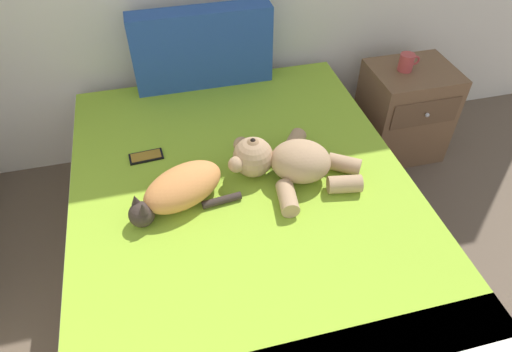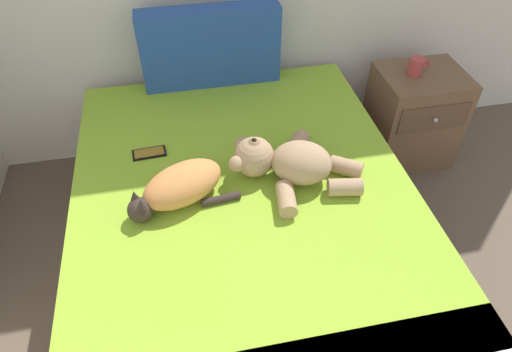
# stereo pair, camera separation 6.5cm
# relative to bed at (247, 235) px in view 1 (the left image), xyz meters

# --- Properties ---
(bed) EXTENTS (1.46, 1.93, 0.53)m
(bed) POSITION_rel_bed_xyz_m (0.00, 0.00, 0.00)
(bed) COLOR brown
(bed) RESTS_ON ground_plane
(patterned_cushion) EXTENTS (0.72, 0.13, 0.41)m
(patterned_cushion) POSITION_rel_bed_xyz_m (-0.02, 0.88, 0.47)
(patterned_cushion) COLOR #264C99
(patterned_cushion) RESTS_ON bed
(cat) EXTENTS (0.44, 0.32, 0.15)m
(cat) POSITION_rel_bed_xyz_m (-0.26, 0.02, 0.34)
(cat) COLOR #D18447
(cat) RESTS_ON bed
(teddy_bear) EXTENTS (0.57, 0.47, 0.18)m
(teddy_bear) POSITION_rel_bed_xyz_m (0.19, 0.07, 0.35)
(teddy_bear) COLOR tan
(teddy_bear) RESTS_ON bed
(cell_phone) EXTENTS (0.15, 0.08, 0.01)m
(cell_phone) POSITION_rel_bed_xyz_m (-0.38, 0.33, 0.27)
(cell_phone) COLOR black
(cell_phone) RESTS_ON bed
(nightstand) EXTENTS (0.47, 0.41, 0.56)m
(nightstand) POSITION_rel_bed_xyz_m (1.12, 0.67, 0.02)
(nightstand) COLOR brown
(nightstand) RESTS_ON ground_plane
(mug) EXTENTS (0.12, 0.08, 0.09)m
(mug) POSITION_rel_bed_xyz_m (1.06, 0.68, 0.35)
(mug) COLOR #B23F3F
(mug) RESTS_ON nightstand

